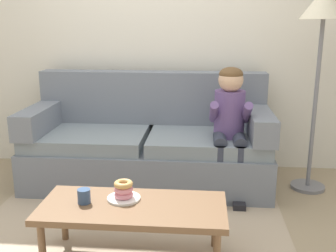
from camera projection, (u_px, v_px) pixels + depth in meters
The scene contains 13 objects.
ground at pixel (133, 225), 3.00m from camera, with size 10.00×10.00×0.00m, color #9E896B.
wall_back at pixel (154, 28), 3.99m from camera, with size 8.00×0.10×2.80m, color silver.
area_rug at pixel (127, 242), 2.76m from camera, with size 2.26×1.85×0.01m, color tan.
couch at pixel (149, 145), 3.73m from camera, with size 2.17×0.90×1.00m.
coffee_table at pixel (133, 211), 2.47m from camera, with size 1.14×0.50×0.38m.
person_child at pixel (230, 119), 3.38m from camera, with size 0.34×0.58×1.10m.
plate at pixel (124, 198), 2.54m from camera, with size 0.21×0.21×0.01m, color white.
donut at pixel (124, 195), 2.53m from camera, with size 0.12×0.12×0.04m, color pink.
donut_second at pixel (124, 189), 2.52m from camera, with size 0.12×0.12×0.04m, color pink.
donut_third at pixel (123, 184), 2.52m from camera, with size 0.12×0.12×0.04m, color tan.
mug at pixel (84, 196), 2.48m from camera, with size 0.08×0.08×0.09m, color #334C72.
toy_controller at pixel (48, 216), 3.08m from camera, with size 0.23×0.09×0.05m.
floor_lamp at pixel (323, 20), 3.29m from camera, with size 0.39×0.39×1.74m.
Camera 1 is at (0.50, -2.68, 1.47)m, focal length 43.11 mm.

